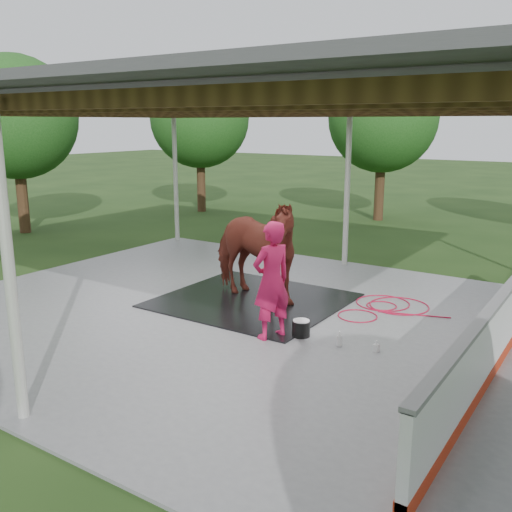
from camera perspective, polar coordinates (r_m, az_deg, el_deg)
The scene contains 12 objects.
ground at distance 11.01m, azimuth -1.60°, elevation -6.04°, with size 100.00×100.00×0.00m, color #1E3814.
concrete_slab at distance 11.00m, azimuth -1.60°, elevation -5.91°, with size 12.00×10.00×0.05m, color slate.
pavilion_structure at distance 10.40m, azimuth -1.74°, elevation 15.06°, with size 12.60×10.60×4.05m.
dasher_board at distance 9.12m, azimuth 22.93°, elevation -7.31°, with size 0.16×8.00×1.15m.
tree_belt at distance 10.99m, azimuth 2.37°, elevation 14.03°, with size 28.00×28.00×5.80m.
rubber_mat at distance 11.76m, azimuth -0.37°, elevation -4.44°, with size 3.54×3.32×0.03m, color black.
horse at distance 11.48m, azimuth -0.38°, elevation 0.69°, with size 1.15×2.52×2.13m, color maroon.
handler at distance 9.51m, azimuth 1.57°, elevation -2.47°, with size 0.73×0.48×2.01m, color #B91346.
wash_bucket at distance 9.86m, azimuth 4.54°, elevation -7.18°, with size 0.31×0.31×0.29m.
soap_bottle_a at distance 9.51m, azimuth 8.34°, elevation -8.19°, with size 0.10×0.10×0.26m, color silver.
soap_bottle_b at distance 9.41m, azimuth 11.93°, elevation -8.81°, with size 0.09×0.09×0.19m, color #338CD8.
hose_coil at distance 11.66m, azimuth 12.82°, elevation -4.94°, with size 1.95×1.99×0.02m.
Camera 1 is at (6.00, -8.49, 3.63)m, focal length 40.00 mm.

